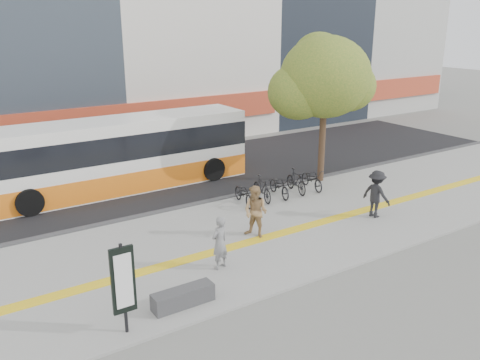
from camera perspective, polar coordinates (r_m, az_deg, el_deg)
ground at (r=15.29m, az=0.38°, el=-9.32°), size 120.00×120.00×0.00m
sidewalk at (r=16.41m, az=-2.53°, el=-7.19°), size 40.00×7.00×0.08m
tactile_strip at (r=16.01m, az=-1.61°, el=-7.68°), size 40.00×0.45×0.01m
street at (r=22.77m, az=-12.23°, el=-0.39°), size 40.00×8.00×0.06m
curb at (r=19.26m, az=-7.88°, el=-3.38°), size 40.00×0.25×0.14m
bench at (r=13.09m, az=-6.38°, el=-12.90°), size 1.60×0.45×0.45m
signboard at (r=11.79m, az=-12.93°, el=-11.02°), size 0.55×0.10×2.20m
street_tree at (r=21.99m, az=9.26°, el=11.13°), size 4.40×3.80×6.31m
bus at (r=21.73m, az=-13.42°, el=2.56°), size 11.06×2.62×2.95m
bicycle_row at (r=20.46m, az=4.43°, el=-0.61°), size 4.33×1.75×0.97m
seated_woman at (r=14.54m, az=-2.30°, el=-7.01°), size 0.66×0.53×1.58m
pedestrian_tan at (r=16.54m, az=1.77°, el=-3.58°), size 0.95×1.04×1.73m
pedestrian_dark at (r=18.84m, az=15.01°, el=-1.51°), size 0.77×1.18×1.72m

